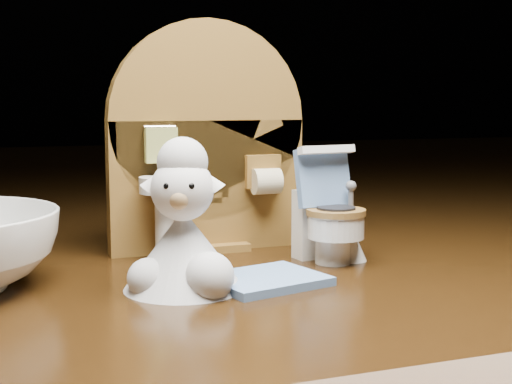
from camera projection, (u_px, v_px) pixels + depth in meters
The scene contains 5 objects.
backdrop_panel at pixel (206, 151), 0.47m from camera, with size 0.13×0.05×0.15m.
toy_toilet at pixel (327, 219), 0.44m from camera, with size 0.04×0.05×0.07m.
bath_mat at pixel (265, 280), 0.39m from camera, with size 0.06×0.05×0.00m, color #6084B9.
toilet_brush at pixel (350, 240), 0.44m from camera, with size 0.02×0.02×0.05m.
plush_lamb at pixel (184, 236), 0.37m from camera, with size 0.06×0.07×0.08m.
Camera 1 is at (-0.13, -0.39, 0.10)m, focal length 50.00 mm.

